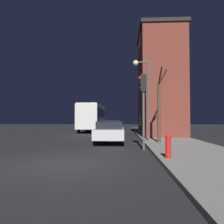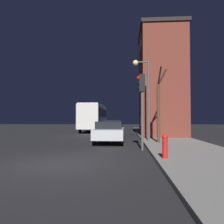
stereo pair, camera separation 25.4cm
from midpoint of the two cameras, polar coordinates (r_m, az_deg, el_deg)
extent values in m
plane|color=black|center=(8.30, -12.56, -13.01)|extent=(120.00, 120.00, 0.00)
cube|color=slate|center=(8.57, 26.21, -12.02)|extent=(3.96, 60.00, 0.14)
cube|color=brown|center=(20.50, 13.05, 7.00)|extent=(3.66, 5.44, 9.22)
cube|color=black|center=(21.75, 12.95, 19.49)|extent=(3.90, 5.68, 0.30)
cube|color=#F2D172|center=(19.41, 8.01, -2.05)|extent=(0.03, 0.70, 1.10)
cube|color=#F2D172|center=(20.69, 7.76, -2.04)|extent=(0.03, 0.70, 1.10)
cube|color=#F2D172|center=(19.73, 7.96, 8.49)|extent=(0.03, 0.70, 1.10)
cube|color=#F2D172|center=(20.99, 7.71, 7.86)|extent=(0.03, 0.70, 1.10)
cube|color=#F2D172|center=(20.69, 7.91, 18.38)|extent=(0.03, 0.70, 1.10)
cube|color=#F2D172|center=(21.89, 7.67, 17.22)|extent=(0.03, 0.70, 1.10)
cylinder|color=#4C4C4C|center=(15.46, 10.01, 3.07)|extent=(0.14, 0.14, 5.58)
cylinder|color=#4C4C4C|center=(15.88, 8.30, 12.79)|extent=(0.90, 0.09, 0.09)
sphere|color=#F9E08C|center=(15.84, 6.63, 12.63)|extent=(0.39, 0.39, 0.39)
cylinder|color=#4C4C4C|center=(11.42, 8.53, -2.31)|extent=(0.12, 0.12, 3.04)
cube|color=black|center=(11.58, 8.48, 7.49)|extent=(0.30, 0.24, 0.90)
sphere|color=red|center=(11.61, 7.58, 8.81)|extent=(0.20, 0.20, 0.20)
sphere|color=black|center=(11.56, 7.58, 7.49)|extent=(0.20, 0.20, 0.20)
sphere|color=black|center=(11.52, 7.59, 6.17)|extent=(0.20, 0.20, 0.20)
cylinder|color=#473323|center=(14.18, 12.53, -0.33)|extent=(0.20, 0.20, 3.67)
cylinder|color=#473323|center=(13.88, 12.86, 9.25)|extent=(0.12, 1.18, 0.99)
cylinder|color=#473323|center=(14.68, 13.61, 9.00)|extent=(0.76, 0.51, 1.15)
cylinder|color=#473323|center=(14.23, 13.43, 8.90)|extent=(0.54, 0.58, 0.94)
cube|color=beige|center=(28.64, -4.52, -1.29)|extent=(2.44, 9.69, 2.84)
cube|color=black|center=(28.65, -4.52, -0.27)|extent=(2.46, 8.92, 1.02)
cube|color=#B2B2B2|center=(28.69, -4.52, 1.66)|extent=(2.31, 9.21, 0.12)
cylinder|color=black|center=(31.64, -1.66, -3.92)|extent=(0.18, 0.96, 0.96)
cylinder|color=black|center=(31.94, -5.70, -3.89)|extent=(0.18, 0.96, 0.96)
cylinder|color=black|center=(25.39, -3.06, -4.42)|extent=(0.18, 0.96, 0.96)
cylinder|color=black|center=(25.76, -8.06, -4.37)|extent=(0.18, 0.96, 0.96)
cube|color=#B7BABF|center=(14.81, -0.06, -5.54)|extent=(1.88, 4.40, 0.63)
cube|color=black|center=(14.56, -0.12, -3.41)|extent=(1.65, 2.29, 0.48)
cylinder|color=black|center=(16.22, 3.31, -6.33)|extent=(0.18, 0.70, 0.70)
cylinder|color=black|center=(16.33, -2.70, -6.30)|extent=(0.18, 0.70, 0.70)
cylinder|color=black|center=(13.37, 3.17, -7.28)|extent=(0.18, 0.70, 0.70)
cylinder|color=black|center=(13.50, -4.11, -7.23)|extent=(0.18, 0.70, 0.70)
cube|color=black|center=(21.77, 0.73, -4.35)|extent=(1.75, 4.08, 0.74)
cube|color=black|center=(21.55, 0.70, -2.78)|extent=(1.54, 2.12, 0.45)
cylinder|color=black|center=(23.09, 2.87, -5.13)|extent=(0.18, 0.59, 0.59)
cylinder|color=black|center=(23.17, -1.03, -5.12)|extent=(0.18, 0.59, 0.59)
cylinder|color=black|center=(20.44, 2.73, -5.56)|extent=(0.18, 0.59, 0.59)
cylinder|color=black|center=(20.53, -1.68, -5.54)|extent=(0.18, 0.59, 0.59)
cylinder|color=red|center=(8.52, 14.51, -9.17)|extent=(0.20, 0.20, 0.75)
sphere|color=red|center=(8.47, 14.48, -6.32)|extent=(0.21, 0.21, 0.21)
camera|label=1|loc=(0.13, -89.55, -0.01)|focal=35.00mm
camera|label=2|loc=(0.13, 90.45, 0.01)|focal=35.00mm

